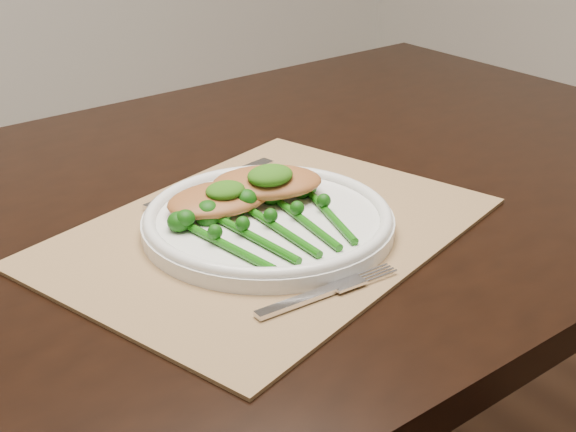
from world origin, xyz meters
TOP-DOWN VIEW (x-y plane):
  - dining_table at (-0.10, -0.03)m, footprint 1.64×0.97m
  - placemat at (-0.11, -0.15)m, footprint 0.58×0.49m
  - dinner_plate at (-0.11, -0.15)m, footprint 0.29×0.29m
  - knife at (-0.12, -0.00)m, footprint 0.22×0.06m
  - fork at (-0.13, -0.30)m, footprint 0.17×0.02m
  - chicken_fillet_left at (-0.14, -0.10)m, footprint 0.13×0.10m
  - chicken_fillet_right at (-0.08, -0.10)m, footprint 0.16×0.14m
  - pesto_dollop_left at (-0.14, -0.11)m, footprint 0.05×0.04m
  - pesto_dollop_right at (-0.08, -0.12)m, footprint 0.06×0.05m
  - broccolini_bundle at (-0.12, -0.19)m, footprint 0.17×0.18m

SIDE VIEW (x-z plane):
  - dining_table at x=-0.10m, z-range 0.00..0.75m
  - placemat at x=-0.11m, z-range 0.75..0.75m
  - fork at x=-0.13m, z-range 0.76..0.76m
  - knife at x=-0.12m, z-range 0.76..0.76m
  - dinner_plate at x=-0.11m, z-range 0.75..0.78m
  - broccolini_bundle at x=-0.12m, z-range 0.76..0.80m
  - chicken_fillet_left at x=-0.14m, z-range 0.77..0.80m
  - chicken_fillet_right at x=-0.08m, z-range 0.78..0.80m
  - pesto_dollop_left at x=-0.14m, z-range 0.79..0.81m
  - pesto_dollop_right at x=-0.08m, z-range 0.80..0.82m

